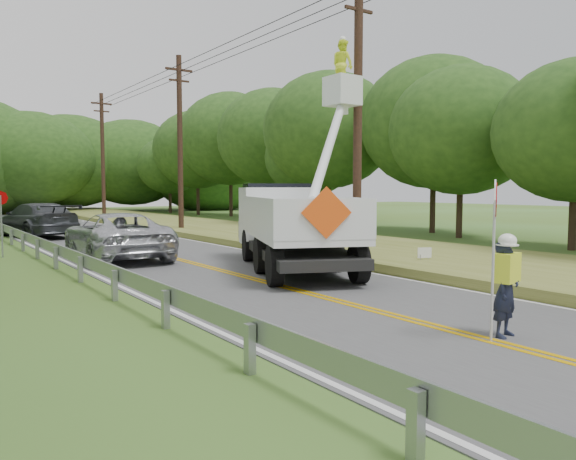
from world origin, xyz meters
TOP-DOWN VIEW (x-y plane):
  - ground at (0.00, 0.00)m, footprint 140.00×140.00m
  - road at (0.00, 14.00)m, footprint 7.20×96.00m
  - guardrail at (-4.02, 14.91)m, footprint 0.18×48.00m
  - utility_poles at (5.00, 17.02)m, footprint 1.60×43.30m
  - tall_grass_verge at (7.10, 14.00)m, footprint 7.00×96.00m
  - treeline_right at (15.56, 25.88)m, footprint 11.20×54.43m
  - treeline_horizon at (1.55, 56.17)m, footprint 56.46×15.18m
  - flagger at (0.41, 0.10)m, footprint 1.06×0.51m
  - bucket_truck at (2.58, 9.57)m, footprint 5.42×8.14m
  - suv_silver at (-1.77, 14.27)m, footprint 3.06×6.13m
  - suv_darkgrey at (-2.40, 25.71)m, footprint 3.76×6.52m
  - stop_sign_permanent at (-5.07, 17.16)m, footprint 0.52×0.10m
  - yard_sign at (5.51, 6.36)m, footprint 0.45×0.20m

SIDE VIEW (x-z plane):
  - ground at x=0.00m, z-range 0.00..0.00m
  - road at x=0.00m, z-range 0.00..0.02m
  - tall_grass_verge at x=7.10m, z-range 0.00..0.30m
  - yard_sign at x=5.51m, z-range 0.15..0.83m
  - guardrail at x=-4.02m, z-range 0.17..0.94m
  - suv_silver at x=-1.77m, z-range 0.02..1.69m
  - suv_darkgrey at x=-2.40m, z-range 0.02..1.80m
  - flagger at x=0.41m, z-range -0.36..2.31m
  - stop_sign_permanent at x=-5.07m, z-range 0.40..2.86m
  - bucket_truck at x=2.58m, z-range -2.06..5.41m
  - utility_poles at x=5.00m, z-range 0.27..10.27m
  - treeline_horizon at x=1.55m, z-range -0.47..11.47m
  - treeline_right at x=15.56m, z-range 0.52..11.70m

